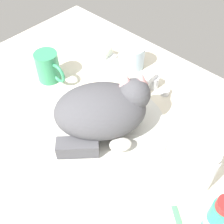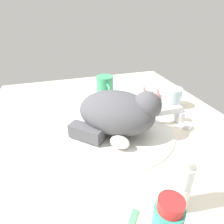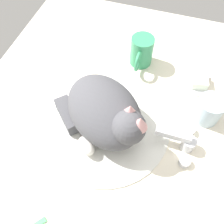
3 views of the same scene
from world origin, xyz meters
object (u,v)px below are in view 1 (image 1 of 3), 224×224
Objects in this scene: soap_bar at (101,51)px; coffee_mug at (48,67)px; mouthwash_bottle at (217,219)px; rinse_cup at (133,57)px; cat at (104,110)px; toothpaste_bottle at (206,173)px; faucet at (150,83)px.

coffee_mug is at bearing -101.81° from soap_bar.
mouthwash_bottle is (61.97, -7.74, 1.29)cm from coffee_mug.
rinse_cup is 0.58× the size of mouthwash_bottle.
cat is at bearing -44.22° from soap_bar.
mouthwash_bottle reaches higher than toothpaste_bottle.
toothpaste_bottle reaches higher than soap_bar.
rinse_cup reaches higher than faucet.
faucet is at bearing -24.15° from rinse_cup.
mouthwash_bottle is at bearing -24.94° from soap_bar.
coffee_mug is at bearing -123.52° from rinse_cup.
faucet is 44.20cm from mouthwash_bottle.
mouthwash_bottle reaches higher than rinse_cup.
soap_bar is 64.01cm from mouthwash_bottle.
toothpaste_bottle is (40.05, -23.07, 2.19)cm from rinse_cup.
soap_bar is (-11.04, -3.52, -1.26)cm from rinse_cup.
cat is at bearing -65.46° from rinse_cup.
cat reaches higher than faucet.
toothpaste_bottle is 10.09cm from mouthwash_bottle.
mouthwash_bottle is at bearing -35.42° from faucet.
toothpaste_bottle is at bearing -20.94° from soap_bar.
faucet is 2.04× the size of soap_bar.
soap_bar is 0.46× the size of mouthwash_bottle.
faucet reaches higher than soap_bar.
rinse_cup is at bearing 114.54° from cat.
mouthwash_bottle reaches higher than soap_bar.
faucet is 21.33cm from cat.
mouthwash_bottle is (57.95, -26.95, 3.56)cm from soap_bar.
coffee_mug is 0.90× the size of toothpaste_bottle.
coffee_mug is (-26.05, -17.79, 2.18)cm from faucet.
cat is at bearing -88.00° from faucet.
rinse_cup is at bearing 17.70° from soap_bar.
coffee_mug is at bearing 172.88° from mouthwash_bottle.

